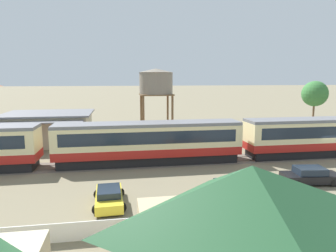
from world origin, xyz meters
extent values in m
plane|color=#7A7056|center=(0.00, 0.00, 0.00)|extent=(600.00, 600.00, 0.00)
cube|color=#AD1E19|center=(0.45, 0.67, 1.30)|extent=(18.17, 3.16, 0.80)
cube|color=beige|center=(0.45, 0.67, 2.76)|extent=(18.17, 3.16, 2.12)
cube|color=#192330|center=(0.45, 0.67, 2.86)|extent=(16.71, 3.20, 1.19)
cube|color=slate|center=(0.45, 0.67, 3.97)|extent=(18.17, 2.97, 0.30)
cube|color=black|center=(0.45, 0.67, 0.46)|extent=(17.44, 2.72, 0.88)
cylinder|color=black|center=(-5.54, -0.04, 0.45)|extent=(0.90, 0.18, 0.90)
cylinder|color=black|center=(-5.54, 1.39, 0.45)|extent=(0.90, 0.18, 0.90)
cube|color=#AD1E19|center=(-18.99, 0.67, 1.30)|extent=(18.17, 3.16, 0.80)
cube|color=beige|center=(-18.99, 0.67, 2.76)|extent=(18.17, 3.16, 2.12)
cube|color=#192330|center=(-18.99, 0.67, 2.86)|extent=(16.71, 3.20, 1.19)
cube|color=slate|center=(-18.99, 0.67, 3.97)|extent=(18.17, 2.97, 0.30)
cube|color=black|center=(-18.99, 0.67, 0.46)|extent=(17.44, 2.72, 0.88)
cylinder|color=black|center=(-12.99, -0.04, 0.45)|extent=(0.90, 0.18, 0.90)
cylinder|color=black|center=(-12.99, 1.39, 0.45)|extent=(0.90, 0.18, 0.90)
cylinder|color=black|center=(-24.98, -0.04, 0.45)|extent=(0.90, 0.18, 0.90)
cylinder|color=black|center=(-24.98, 1.39, 0.45)|extent=(0.90, 0.18, 0.90)
cylinder|color=black|center=(-32.43, -0.04, 0.45)|extent=(0.90, 0.18, 0.90)
cylinder|color=black|center=(-32.43, 1.39, 0.45)|extent=(0.90, 0.18, 0.90)
cube|color=#665B51|center=(-7.51, 0.67, 0.01)|extent=(115.92, 3.60, 0.01)
cube|color=#4C4238|center=(-7.51, -0.04, 0.02)|extent=(115.92, 0.12, 0.04)
cube|color=#4C4238|center=(-7.51, 1.39, 0.02)|extent=(115.92, 0.12, 0.04)
cube|color=#BCB293|center=(-30.82, 11.94, 1.91)|extent=(10.12, 7.75, 3.82)
cube|color=slate|center=(-30.82, 11.94, 3.92)|extent=(10.92, 8.37, 0.20)
cube|color=slate|center=(-30.82, 7.26, 3.42)|extent=(9.71, 1.60, 0.16)
cylinder|color=brown|center=(-30.82, 6.66, 1.67)|extent=(0.14, 0.14, 3.34)
cylinder|color=brown|center=(-15.23, 12.21, 3.11)|extent=(0.28, 0.28, 6.22)
cylinder|color=brown|center=(-18.88, 12.21, 3.11)|extent=(0.28, 0.28, 6.22)
cylinder|color=brown|center=(-15.23, 8.56, 3.11)|extent=(0.28, 0.28, 6.22)
cylinder|color=brown|center=(-18.88, 8.56, 3.11)|extent=(0.28, 0.28, 6.22)
cube|color=brown|center=(-17.05, 10.39, 6.30)|extent=(4.15, 4.15, 0.16)
cylinder|color=slate|center=(-17.05, 10.39, 7.75)|extent=(4.27, 4.27, 2.73)
cone|color=slate|center=(-17.05, 10.39, 9.36)|extent=(4.48, 4.48, 0.50)
pyramid|color=#23512D|center=(-17.52, -19.18, 4.47)|extent=(7.93, 6.62, 2.15)
cube|color=white|center=(-21.94, -13.13, 0.53)|extent=(46.47, 0.06, 1.05)
cube|color=yellow|center=(-22.65, -8.81, 0.47)|extent=(1.88, 4.16, 0.60)
cube|color=#192330|center=(-22.65, -8.93, 0.99)|extent=(1.57, 2.10, 0.44)
cylinder|color=black|center=(-21.93, -7.51, 0.31)|extent=(0.62, 0.20, 0.62)
cylinder|color=black|center=(-23.47, -7.56, 0.31)|extent=(0.62, 0.20, 0.62)
cylinder|color=black|center=(-21.84, -10.05, 0.31)|extent=(0.62, 0.20, 0.62)
cylinder|color=black|center=(-23.38, -10.10, 0.31)|extent=(0.62, 0.20, 0.62)
cube|color=orange|center=(-13.98, -9.10, 0.52)|extent=(4.72, 1.98, 0.69)
cube|color=#192330|center=(-14.12, -9.10, 1.10)|extent=(2.40, 1.60, 0.47)
cylinder|color=black|center=(-12.50, -9.77, 0.31)|extent=(0.62, 0.20, 0.62)
cylinder|color=black|center=(-12.59, -8.26, 0.31)|extent=(0.62, 0.20, 0.62)
cylinder|color=black|center=(-15.37, -9.93, 0.31)|extent=(0.62, 0.20, 0.62)
cylinder|color=black|center=(-15.45, -8.42, 0.31)|extent=(0.62, 0.20, 0.62)
cube|color=black|center=(-6.70, -7.24, 0.49)|extent=(4.71, 2.37, 0.63)
cube|color=#192330|center=(-6.83, -7.23, 1.07)|extent=(2.43, 1.86, 0.54)
cylinder|color=black|center=(-5.40, -8.23, 0.31)|extent=(0.62, 0.20, 0.62)
cylinder|color=black|center=(-5.21, -6.57, 0.31)|extent=(0.62, 0.20, 0.62)
cylinder|color=black|center=(-8.18, -7.92, 0.31)|extent=(0.62, 0.20, 0.62)
cylinder|color=black|center=(-7.99, -6.25, 0.31)|extent=(0.62, 0.20, 0.62)
cylinder|color=brown|center=(11.28, 18.36, 2.23)|extent=(0.32, 0.32, 4.46)
sphere|color=#387538|center=(11.28, 18.36, 5.76)|extent=(4.34, 4.34, 4.34)
camera|label=1|loc=(-21.85, -28.19, 8.42)|focal=32.00mm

